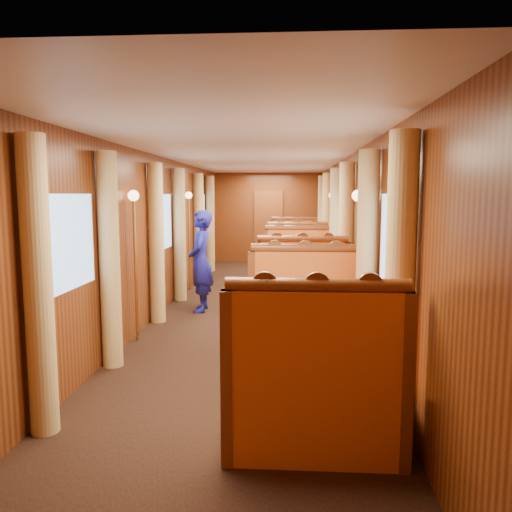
# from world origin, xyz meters

# --- Properties ---
(floor) EXTENTS (3.00, 12.00, 0.01)m
(floor) POSITION_xyz_m (0.00, 0.00, 0.00)
(floor) COLOR black
(floor) RESTS_ON ground
(ceiling) EXTENTS (3.00, 12.00, 0.01)m
(ceiling) POSITION_xyz_m (0.00, 0.00, 2.50)
(ceiling) COLOR silver
(ceiling) RESTS_ON wall_left
(wall_far) EXTENTS (3.00, 0.01, 2.50)m
(wall_far) POSITION_xyz_m (0.00, 6.00, 1.25)
(wall_far) COLOR brown
(wall_far) RESTS_ON floor
(wall_near) EXTENTS (3.00, 0.01, 2.50)m
(wall_near) POSITION_xyz_m (0.00, -6.00, 1.25)
(wall_near) COLOR brown
(wall_near) RESTS_ON floor
(wall_left) EXTENTS (0.01, 12.00, 2.50)m
(wall_left) POSITION_xyz_m (-1.50, 0.00, 1.25)
(wall_left) COLOR brown
(wall_left) RESTS_ON floor
(wall_right) EXTENTS (0.01, 12.00, 2.50)m
(wall_right) POSITION_xyz_m (1.50, 0.00, 1.25)
(wall_right) COLOR brown
(wall_right) RESTS_ON floor
(doorway_far) EXTENTS (0.80, 0.04, 2.00)m
(doorway_far) POSITION_xyz_m (0.00, 5.97, 1.00)
(doorway_far) COLOR brown
(doorway_far) RESTS_ON floor
(table_near) EXTENTS (1.05, 0.72, 0.75)m
(table_near) POSITION_xyz_m (0.75, -3.50, 0.38)
(table_near) COLOR white
(table_near) RESTS_ON floor
(banquette_near_fwd) EXTENTS (1.30, 0.55, 1.34)m
(banquette_near_fwd) POSITION_xyz_m (0.75, -4.51, 0.42)
(banquette_near_fwd) COLOR #BC3714
(banquette_near_fwd) RESTS_ON floor
(banquette_near_aft) EXTENTS (1.30, 0.55, 1.34)m
(banquette_near_aft) POSITION_xyz_m (0.75, -2.49, 0.42)
(banquette_near_aft) COLOR #BC3714
(banquette_near_aft) RESTS_ON floor
(table_mid) EXTENTS (1.05, 0.72, 0.75)m
(table_mid) POSITION_xyz_m (0.75, 0.00, 0.38)
(table_mid) COLOR white
(table_mid) RESTS_ON floor
(banquette_mid_fwd) EXTENTS (1.30, 0.55, 1.34)m
(banquette_mid_fwd) POSITION_xyz_m (0.75, -1.01, 0.42)
(banquette_mid_fwd) COLOR #BC3714
(banquette_mid_fwd) RESTS_ON floor
(banquette_mid_aft) EXTENTS (1.30, 0.55, 1.34)m
(banquette_mid_aft) POSITION_xyz_m (0.75, 1.01, 0.42)
(banquette_mid_aft) COLOR #BC3714
(banquette_mid_aft) RESTS_ON floor
(table_far) EXTENTS (1.05, 0.72, 0.75)m
(table_far) POSITION_xyz_m (0.75, 3.50, 0.38)
(table_far) COLOR white
(table_far) RESTS_ON floor
(banquette_far_fwd) EXTENTS (1.30, 0.55, 1.34)m
(banquette_far_fwd) POSITION_xyz_m (0.75, 2.49, 0.42)
(banquette_far_fwd) COLOR #BC3714
(banquette_far_fwd) RESTS_ON floor
(banquette_far_aft) EXTENTS (1.30, 0.55, 1.34)m
(banquette_far_aft) POSITION_xyz_m (0.75, 4.51, 0.42)
(banquette_far_aft) COLOR #BC3714
(banquette_far_aft) RESTS_ON floor
(tea_tray) EXTENTS (0.39, 0.32, 0.01)m
(tea_tray) POSITION_xyz_m (0.61, -3.56, 0.76)
(tea_tray) COLOR silver
(tea_tray) RESTS_ON table_near
(teapot_left) EXTENTS (0.20, 0.18, 0.13)m
(teapot_left) POSITION_xyz_m (0.55, -3.58, 0.82)
(teapot_left) COLOR silver
(teapot_left) RESTS_ON tea_tray
(teapot_right) EXTENTS (0.16, 0.13, 0.12)m
(teapot_right) POSITION_xyz_m (0.70, -3.59, 0.81)
(teapot_right) COLOR silver
(teapot_right) RESTS_ON tea_tray
(teapot_back) EXTENTS (0.18, 0.15, 0.13)m
(teapot_back) POSITION_xyz_m (0.61, -3.43, 0.81)
(teapot_back) COLOR silver
(teapot_back) RESTS_ON tea_tray
(fruit_plate) EXTENTS (0.21, 0.21, 0.05)m
(fruit_plate) POSITION_xyz_m (1.06, -3.63, 0.77)
(fruit_plate) COLOR white
(fruit_plate) RESTS_ON table_near
(cup_inboard) EXTENTS (0.08, 0.08, 0.26)m
(cup_inboard) POSITION_xyz_m (0.34, -3.42, 0.86)
(cup_inboard) COLOR white
(cup_inboard) RESTS_ON table_near
(cup_outboard) EXTENTS (0.08, 0.08, 0.26)m
(cup_outboard) POSITION_xyz_m (0.43, -3.26, 0.86)
(cup_outboard) COLOR white
(cup_outboard) RESTS_ON table_near
(rose_vase_mid) EXTENTS (0.06, 0.06, 0.36)m
(rose_vase_mid) POSITION_xyz_m (0.79, -0.04, 0.93)
(rose_vase_mid) COLOR silver
(rose_vase_mid) RESTS_ON table_mid
(rose_vase_far) EXTENTS (0.06, 0.06, 0.36)m
(rose_vase_far) POSITION_xyz_m (0.73, 3.52, 0.93)
(rose_vase_far) COLOR silver
(rose_vase_far) RESTS_ON table_far
(window_left_near) EXTENTS (0.01, 1.20, 0.90)m
(window_left_near) POSITION_xyz_m (-1.49, -3.50, 1.45)
(window_left_near) COLOR #81ADE3
(window_left_near) RESTS_ON wall_left
(curtain_left_near_a) EXTENTS (0.22, 0.22, 2.35)m
(curtain_left_near_a) POSITION_xyz_m (-1.38, -4.28, 1.18)
(curtain_left_near_a) COLOR #E5BD75
(curtain_left_near_a) RESTS_ON floor
(curtain_left_near_b) EXTENTS (0.22, 0.22, 2.35)m
(curtain_left_near_b) POSITION_xyz_m (-1.38, -2.72, 1.18)
(curtain_left_near_b) COLOR #E5BD75
(curtain_left_near_b) RESTS_ON floor
(window_right_near) EXTENTS (0.01, 1.20, 0.90)m
(window_right_near) POSITION_xyz_m (1.49, -3.50, 1.45)
(window_right_near) COLOR #81ADE3
(window_right_near) RESTS_ON wall_right
(curtain_right_near_a) EXTENTS (0.22, 0.22, 2.35)m
(curtain_right_near_a) POSITION_xyz_m (1.38, -4.28, 1.18)
(curtain_right_near_a) COLOR #E5BD75
(curtain_right_near_a) RESTS_ON floor
(curtain_right_near_b) EXTENTS (0.22, 0.22, 2.35)m
(curtain_right_near_b) POSITION_xyz_m (1.38, -2.72, 1.18)
(curtain_right_near_b) COLOR #E5BD75
(curtain_right_near_b) RESTS_ON floor
(window_left_mid) EXTENTS (0.01, 1.20, 0.90)m
(window_left_mid) POSITION_xyz_m (-1.49, 0.00, 1.45)
(window_left_mid) COLOR #81ADE3
(window_left_mid) RESTS_ON wall_left
(curtain_left_mid_a) EXTENTS (0.22, 0.22, 2.35)m
(curtain_left_mid_a) POSITION_xyz_m (-1.38, -0.78, 1.18)
(curtain_left_mid_a) COLOR #E5BD75
(curtain_left_mid_a) RESTS_ON floor
(curtain_left_mid_b) EXTENTS (0.22, 0.22, 2.35)m
(curtain_left_mid_b) POSITION_xyz_m (-1.38, 0.78, 1.18)
(curtain_left_mid_b) COLOR #E5BD75
(curtain_left_mid_b) RESTS_ON floor
(window_right_mid) EXTENTS (0.01, 1.20, 0.90)m
(window_right_mid) POSITION_xyz_m (1.49, 0.00, 1.45)
(window_right_mid) COLOR #81ADE3
(window_right_mid) RESTS_ON wall_right
(curtain_right_mid_a) EXTENTS (0.22, 0.22, 2.35)m
(curtain_right_mid_a) POSITION_xyz_m (1.38, -0.78, 1.18)
(curtain_right_mid_a) COLOR #E5BD75
(curtain_right_mid_a) RESTS_ON floor
(curtain_right_mid_b) EXTENTS (0.22, 0.22, 2.35)m
(curtain_right_mid_b) POSITION_xyz_m (1.38, 0.78, 1.18)
(curtain_right_mid_b) COLOR #E5BD75
(curtain_right_mid_b) RESTS_ON floor
(window_left_far) EXTENTS (0.01, 1.20, 0.90)m
(window_left_far) POSITION_xyz_m (-1.49, 3.50, 1.45)
(window_left_far) COLOR #81ADE3
(window_left_far) RESTS_ON wall_left
(curtain_left_far_a) EXTENTS (0.22, 0.22, 2.35)m
(curtain_left_far_a) POSITION_xyz_m (-1.38, 2.72, 1.18)
(curtain_left_far_a) COLOR #E5BD75
(curtain_left_far_a) RESTS_ON floor
(curtain_left_far_b) EXTENTS (0.22, 0.22, 2.35)m
(curtain_left_far_b) POSITION_xyz_m (-1.38, 4.28, 1.18)
(curtain_left_far_b) COLOR #E5BD75
(curtain_left_far_b) RESTS_ON floor
(window_right_far) EXTENTS (0.01, 1.20, 0.90)m
(window_right_far) POSITION_xyz_m (1.49, 3.50, 1.45)
(window_right_far) COLOR #81ADE3
(window_right_far) RESTS_ON wall_right
(curtain_right_far_a) EXTENTS (0.22, 0.22, 2.35)m
(curtain_right_far_a) POSITION_xyz_m (1.38, 2.72, 1.18)
(curtain_right_far_a) COLOR #E5BD75
(curtain_right_far_a) RESTS_ON floor
(curtain_right_far_b) EXTENTS (0.22, 0.22, 2.35)m
(curtain_right_far_b) POSITION_xyz_m (1.38, 4.28, 1.18)
(curtain_right_far_b) COLOR #E5BD75
(curtain_right_far_b) RESTS_ON floor
(sconce_left_fore) EXTENTS (0.14, 0.14, 1.95)m
(sconce_left_fore) POSITION_xyz_m (-1.40, -1.75, 1.38)
(sconce_left_fore) COLOR #BF8C3F
(sconce_left_fore) RESTS_ON floor
(sconce_right_fore) EXTENTS (0.14, 0.14, 1.95)m
(sconce_right_fore) POSITION_xyz_m (1.40, -1.75, 1.38)
(sconce_right_fore) COLOR #BF8C3F
(sconce_right_fore) RESTS_ON floor
(sconce_left_aft) EXTENTS (0.14, 0.14, 1.95)m
(sconce_left_aft) POSITION_xyz_m (-1.40, 1.75, 1.38)
(sconce_left_aft) COLOR #BF8C3F
(sconce_left_aft) RESTS_ON floor
(sconce_right_aft) EXTENTS (0.14, 0.14, 1.95)m
(sconce_right_aft) POSITION_xyz_m (1.40, 1.75, 1.38)
(sconce_right_aft) COLOR #BF8C3F
(sconce_right_aft) RESTS_ON floor
(steward) EXTENTS (0.43, 0.63, 1.64)m
(steward) POSITION_xyz_m (-0.86, -0.04, 0.82)
(steward) COLOR navy
(steward) RESTS_ON floor
(passenger) EXTENTS (0.40, 0.44, 0.76)m
(passenger) POSITION_xyz_m (0.75, 0.76, 0.74)
(passenger) COLOR beige
(passenger) RESTS_ON banquette_mid_aft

